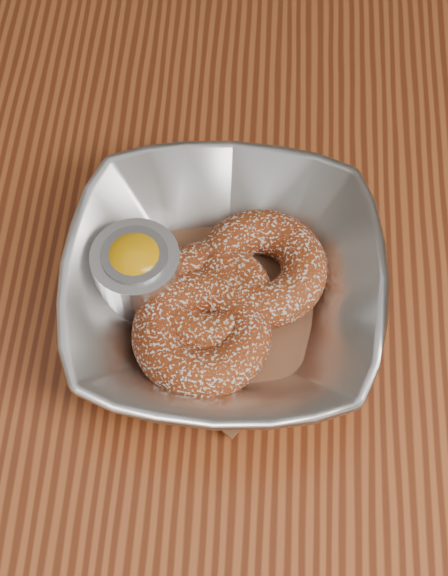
# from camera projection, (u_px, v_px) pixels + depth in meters

# --- Properties ---
(ground_plane) EXTENTS (4.00, 4.00, 0.00)m
(ground_plane) POSITION_uv_depth(u_px,v_px,m) (246.00, 541.00, 1.30)
(ground_plane) COLOR #565659
(ground_plane) RESTS_ON ground
(table) EXTENTS (1.20, 0.80, 0.75)m
(table) POSITION_uv_depth(u_px,v_px,m) (263.00, 356.00, 0.73)
(table) COLOR brown
(table) RESTS_ON ground_plane
(serving_bowl) EXTENTS (0.22, 0.22, 0.05)m
(serving_bowl) POSITION_uv_depth(u_px,v_px,m) (224.00, 290.00, 0.61)
(serving_bowl) COLOR #BABCC1
(serving_bowl) RESTS_ON table
(parchment) EXTENTS (0.20, 0.20, 0.00)m
(parchment) POSITION_uv_depth(u_px,v_px,m) (224.00, 302.00, 0.63)
(parchment) COLOR brown
(parchment) RESTS_ON table
(donut_back) EXTENTS (0.12, 0.12, 0.03)m
(donut_back) POSITION_uv_depth(u_px,v_px,m) (261.00, 268.00, 0.62)
(donut_back) COLOR maroon
(donut_back) RESTS_ON parchment
(donut_front) EXTENTS (0.11, 0.11, 0.03)m
(donut_front) POSITION_uv_depth(u_px,v_px,m) (202.00, 333.00, 0.60)
(donut_front) COLOR maroon
(donut_front) RESTS_ON parchment
(donut_extra) EXTENTS (0.11, 0.11, 0.03)m
(donut_extra) POSITION_uv_depth(u_px,v_px,m) (209.00, 299.00, 0.61)
(donut_extra) COLOR maroon
(donut_extra) RESTS_ON parchment
(ramekin) EXTENTS (0.06, 0.06, 0.05)m
(ramekin) POSITION_uv_depth(u_px,v_px,m) (137.00, 270.00, 0.61)
(ramekin) COLOR #BABCC1
(ramekin) RESTS_ON table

